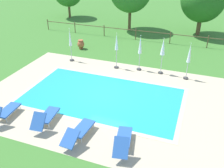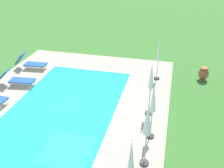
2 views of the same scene
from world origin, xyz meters
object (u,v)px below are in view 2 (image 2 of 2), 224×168
sun_lounger_north_mid (17,79)px  patio_umbrella_closed_row_centre (153,102)px  patio_umbrella_closed_row_mid_east (147,124)px  patio_umbrella_closed_row_west (151,81)px  patio_umbrella_closed_row_mid_west (159,54)px  terracotta_urn_near_fence (203,73)px  sun_lounger_north_end (31,63)px  patio_umbrella_closed_row_east (131,164)px

sun_lounger_north_mid → patio_umbrella_closed_row_centre: patio_umbrella_closed_row_centre is taller
sun_lounger_north_mid → patio_umbrella_closed_row_mid_east: (4.05, 7.27, 1.31)m
patio_umbrella_closed_row_west → patio_umbrella_closed_row_mid_west: bearing=179.2°
patio_umbrella_closed_row_west → patio_umbrella_closed_row_mid_west: (-3.52, 0.05, -0.11)m
patio_umbrella_closed_row_west → patio_umbrella_closed_row_mid_east: size_ratio=1.02×
terracotta_urn_near_fence → patio_umbrella_closed_row_mid_east: bearing=-18.2°
patio_umbrella_closed_row_centre → patio_umbrella_closed_row_mid_east: (1.49, -0.04, 0.11)m
sun_lounger_north_end → patio_umbrella_closed_row_west: 8.12m
sun_lounger_north_mid → patio_umbrella_closed_row_mid_west: patio_umbrella_closed_row_mid_west is taller
sun_lounger_north_mid → sun_lounger_north_end: size_ratio=1.04×
patio_umbrella_closed_row_centre → terracotta_urn_near_fence: bearing=157.7°
patio_umbrella_closed_row_mid_west → terracotta_urn_near_fence: size_ratio=3.27×
patio_umbrella_closed_row_centre → patio_umbrella_closed_row_east: 3.16m
sun_lounger_north_end → patio_umbrella_closed_row_centre: 9.03m
patio_umbrella_closed_row_mid_west → patio_umbrella_closed_row_mid_east: bearing=1.4°
patio_umbrella_closed_row_mid_east → sun_lounger_north_end: bearing=-129.0°
sun_lounger_north_end → patio_umbrella_closed_row_centre: bearing=58.6°
sun_lounger_north_mid → patio_umbrella_closed_row_centre: bearing=70.7°
patio_umbrella_closed_row_mid_west → sun_lounger_north_mid: bearing=-70.6°
sun_lounger_north_end → patio_umbrella_closed_row_mid_east: 9.87m
patio_umbrella_closed_row_centre → patio_umbrella_closed_row_east: size_ratio=1.02×
patio_umbrella_closed_row_east → terracotta_urn_near_fence: 9.12m
sun_lounger_north_mid → patio_umbrella_closed_row_mid_west: (-2.51, 7.11, 1.12)m
patio_umbrella_closed_row_west → patio_umbrella_closed_row_centre: 1.57m
patio_umbrella_closed_row_west → terracotta_urn_near_fence: patio_umbrella_closed_row_west is taller
patio_umbrella_closed_row_centre → terracotta_urn_near_fence: 6.11m
patio_umbrella_closed_row_west → patio_umbrella_closed_row_mid_west: patio_umbrella_closed_row_west is taller
patio_umbrella_closed_row_mid_east → patio_umbrella_closed_row_mid_west: bearing=-178.6°
patio_umbrella_closed_row_west → patio_umbrella_closed_row_centre: size_ratio=1.02×
terracotta_urn_near_fence → patio_umbrella_closed_row_centre: bearing=-22.3°
patio_umbrella_closed_row_west → patio_umbrella_closed_row_mid_west: 3.52m
patio_umbrella_closed_row_centre → sun_lounger_north_mid: bearing=-109.3°
sun_lounger_north_end → sun_lounger_north_mid: bearing=9.1°
sun_lounger_north_mid → patio_umbrella_closed_row_west: size_ratio=0.79×
sun_lounger_north_mid → patio_umbrella_closed_row_mid_east: 8.42m
patio_umbrella_closed_row_west → patio_umbrella_closed_row_mid_west: size_ratio=1.02×
sun_lounger_north_end → terracotta_urn_near_fence: bearing=95.1°
sun_lounger_north_mid → sun_lounger_north_end: bearing=-170.9°
patio_umbrella_closed_row_mid_west → terracotta_urn_near_fence: bearing=100.9°
sun_lounger_north_mid → terracotta_urn_near_fence: sun_lounger_north_mid is taller
patio_umbrella_closed_row_west → patio_umbrella_closed_row_centre: (1.55, 0.25, -0.04)m
patio_umbrella_closed_row_mid_west → patio_umbrella_closed_row_centre: bearing=2.2°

